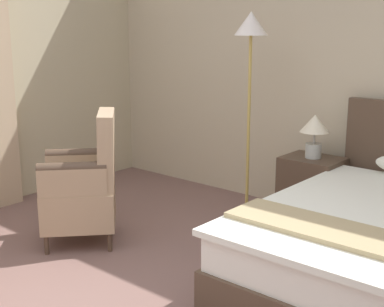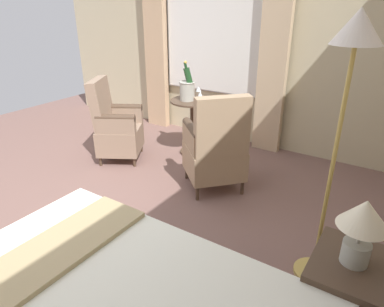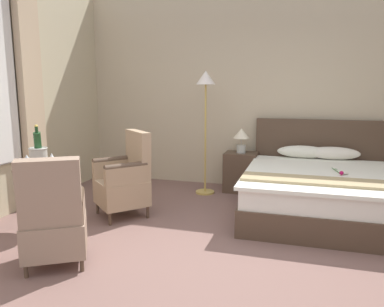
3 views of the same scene
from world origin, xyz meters
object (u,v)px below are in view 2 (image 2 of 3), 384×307
Objects in this scene: floor_lamp_brass at (349,77)px; snack_plate at (205,99)px; bedside_lamp at (363,222)px; side_table_round at (193,121)px; wine_glass_near_edge at (198,89)px; armchair_by_window at (216,149)px; armchair_facing_bed at (116,127)px; champagne_bucket at (187,88)px; wine_glass_near_bucket at (200,95)px; nightstand at (343,304)px.

floor_lamp_brass reaches higher than snack_plate.
side_table_round is at bearing -129.96° from bedside_lamp.
wine_glass_near_edge is 0.78× the size of snack_plate.
armchair_facing_bed is at bearing -89.48° from armchair_by_window.
bedside_lamp is at bearing 51.33° from champagne_bucket.
wine_glass_near_bucket is at bearing -130.99° from bedside_lamp.
armchair_by_window is at bearing 41.93° from wine_glass_near_edge.
wine_glass_near_bucket is at bearing -130.99° from nightstand.
armchair_facing_bed is at bearing -45.42° from champagne_bucket.
snack_plate is (-1.98, -2.12, -0.13)m from bedside_lamp.
snack_plate is at bearing -133.07° from nightstand.
armchair_facing_bed is (0.67, -0.70, -0.01)m from side_table_round.
side_table_round is 1.48× the size of champagne_bucket.
snack_plate is at bearing -128.65° from floor_lamp_brass.
side_table_round is 0.70× the size of armchair_facing_bed.
nightstand is 0.59× the size of armchair_facing_bed.
armchair_facing_bed reaches higher than side_table_round.
armchair_by_window reaches higher than bedside_lamp.
bedside_lamp is at bearing 180.00° from nightstand.
side_table_round is 0.68× the size of armchair_by_window.
armchair_facing_bed is (0.80, -0.80, -0.30)m from snack_plate.
snack_plate is at bearing 76.53° from wine_glass_near_edge.
champagne_bucket is at bearing -44.15° from snack_plate.
wine_glass_near_edge is at bearing -131.97° from nightstand.
bedside_lamp is at bearing 51.48° from armchair_by_window.
wine_glass_near_edge is (-0.15, -0.01, 0.38)m from side_table_round.
wine_glass_near_edge is (-0.19, 0.04, -0.05)m from champagne_bucket.
armchair_by_window is at bearing -128.52° from bedside_lamp.
champagne_bucket is 1.07m from armchair_by_window.
armchair_by_window is (0.66, 0.71, 0.02)m from side_table_round.
champagne_bucket reaches higher than wine_glass_near_bucket.
wine_glass_near_edge is at bearing -103.47° from snack_plate.
bedside_lamp is 2.64× the size of wine_glass_near_edge.
bedside_lamp is 0.52× the size of side_table_round.
floor_lamp_brass is 12.75× the size of wine_glass_near_bucket.
side_table_round is at bearing -132.81° from armchair_by_window.
snack_plate is (-0.18, -0.04, -0.09)m from wine_glass_near_bucket.
wine_glass_near_edge is at bearing 167.42° from champagne_bucket.
wine_glass_near_bucket is (0.05, 0.14, 0.38)m from side_table_round.
side_table_round is 0.33m from snack_plate.
floor_lamp_brass is 2.48m from champagne_bucket.
side_table_round is 5.02× the size of wine_glass_near_bucket.
wine_glass_near_bucket is 0.79× the size of snack_plate.
bedside_lamp is 3.18m from armchair_facing_bed.
champagne_bucket reaches higher than armchair_by_window.
wine_glass_near_edge is (-2.01, -2.23, 0.52)m from nightstand.
side_table_round is at bearing -124.86° from floor_lamp_brass.
armchair_facing_bed reaches higher than snack_plate.
wine_glass_near_edge is (-2.01, -2.23, -0.03)m from bedside_lamp.
armchair_by_window is (0.78, 0.61, -0.26)m from snack_plate.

